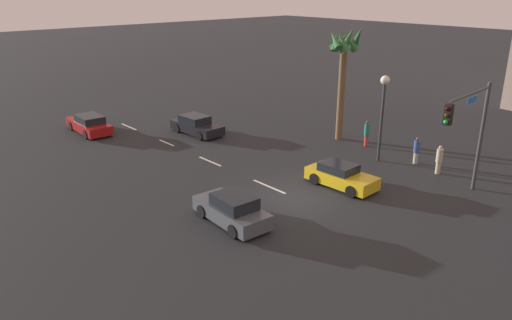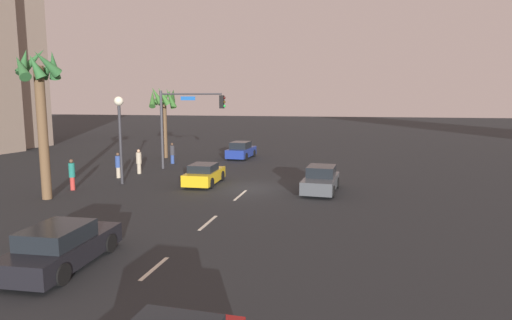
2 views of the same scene
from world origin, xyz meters
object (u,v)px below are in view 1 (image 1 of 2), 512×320
traffic_signal (471,124)px  pedestrian_3 (367,133)px  car_2 (232,210)px  car_4 (89,124)px  pedestrian_0 (417,150)px  streetlamp (383,101)px  pedestrian_2 (439,159)px  car_3 (341,176)px  car_1 (197,125)px  palm_tree_1 (344,58)px

traffic_signal → pedestrian_3: 9.70m
car_2 → car_4: 18.63m
pedestrian_0 → car_2: bearing=-95.8°
car_2 → streetlamp: (-0.44, 12.25, 3.19)m
car_4 → pedestrian_2: pedestrian_2 is taller
car_3 → car_1: bearing=-179.7°
pedestrian_0 → palm_tree_1: bearing=175.8°
pedestrian_2 → pedestrian_3: bearing=169.5°
car_3 → pedestrian_2: 6.36m
car_4 → pedestrian_0: (19.97, 12.25, 0.26)m
traffic_signal → palm_tree_1: palm_tree_1 is taller
car_2 → car_3: (0.60, 7.22, -0.05)m
car_1 → car_2: (12.98, -7.15, 0.03)m
traffic_signal → palm_tree_1: size_ratio=0.73×
car_4 → streetlamp: bearing=31.1°
car_4 → streetlamp: (18.14, 10.94, 3.22)m
car_2 → streetlamp: size_ratio=0.78×
car_3 → pedestrian_0: 6.41m
car_2 → pedestrian_2: size_ratio=2.42×
car_1 → pedestrian_2: size_ratio=2.56×
car_4 → car_3: bearing=17.1°
car_1 → pedestrian_0: size_ratio=2.61×
traffic_signal → streetlamp: 6.44m
streetlamp → pedestrian_0: (1.83, 1.31, -2.96)m
car_4 → streetlamp: size_ratio=0.88×
streetlamp → pedestrian_0: size_ratio=3.18×
car_1 → traffic_signal: traffic_signal is taller
traffic_signal → pedestrian_0: bearing=146.1°
car_1 → streetlamp: streetlamp is taller
pedestrian_0 → palm_tree_1: (-6.44, 0.47, 4.88)m
car_3 → traffic_signal: size_ratio=0.69×
car_1 → streetlamp: bearing=22.2°
pedestrian_3 → palm_tree_1: (-2.31, -0.07, 4.81)m
car_1 → pedestrian_3: pedestrian_3 is taller
car_3 → streetlamp: 6.08m
car_1 → car_4: 8.08m
car_2 → streetlamp: streetlamp is taller
pedestrian_0 → pedestrian_2: (1.81, -0.56, 0.02)m
traffic_signal → pedestrian_2: size_ratio=3.39×
traffic_signal → pedestrian_2: traffic_signal is taller
car_1 → car_2: bearing=-28.8°
car_2 → car_3: bearing=85.3°
streetlamp → traffic_signal: bearing=-14.8°
pedestrian_0 → streetlamp: bearing=-144.3°
car_2 → traffic_signal: traffic_signal is taller
car_2 → palm_tree_1: bearing=109.8°
car_1 → pedestrian_0: pedestrian_0 is taller
car_1 → traffic_signal: 19.37m
palm_tree_1 → streetlamp: bearing=-21.2°
pedestrian_2 → pedestrian_3: (-5.94, 1.10, 0.05)m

